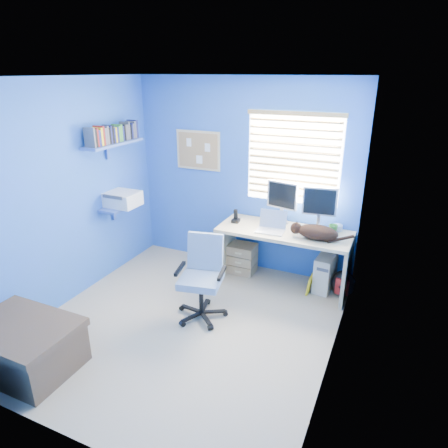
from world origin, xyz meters
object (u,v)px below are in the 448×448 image
at_px(desk, 283,258).
at_px(laptop, 271,223).
at_px(cat, 317,232).
at_px(office_chair, 202,288).
at_px(tower_pc, 325,272).

distance_m(desk, laptop, 0.51).
height_order(desk, cat, cat).
height_order(cat, office_chair, same).
height_order(laptop, office_chair, laptop).
relative_size(laptop, office_chair, 0.36).
distance_m(cat, office_chair, 1.45).
bearing_deg(cat, office_chair, -140.74).
height_order(laptop, tower_pc, laptop).
xyz_separation_m(cat, office_chair, (-1.02, -0.91, -0.48)).
xyz_separation_m(laptop, office_chair, (-0.46, -0.91, -0.51)).
bearing_deg(cat, tower_pc, 65.39).
bearing_deg(tower_pc, cat, -107.96).
distance_m(tower_pc, office_chair, 1.60).
distance_m(desk, office_chair, 1.18).
distance_m(laptop, tower_pc, 0.94).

